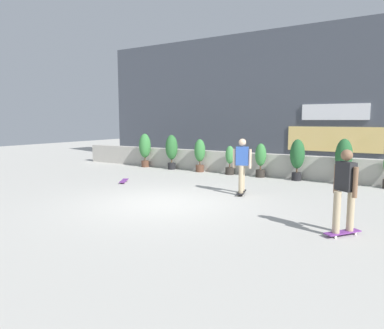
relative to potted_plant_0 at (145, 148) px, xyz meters
name	(u,v)px	position (x,y,z in m)	size (l,w,h in m)	color
ground_plane	(163,203)	(5.14, -5.55, -0.94)	(48.00, 48.00, 0.00)	#B2AFA8
planter_wall	(249,164)	(5.14, 0.45, -0.49)	(18.00, 0.40, 0.90)	#B2ADA3
building_backdrop	(281,100)	(5.15, 4.45, 2.31)	(20.00, 2.08, 6.50)	#424751
potted_plant_0	(145,148)	(0.00, 0.00, 0.00)	(0.56, 0.56, 1.60)	brown
potted_plant_1	(172,149)	(1.56, 0.00, -0.01)	(0.55, 0.55, 1.58)	black
potted_plant_2	(200,153)	(3.05, 0.00, -0.12)	(0.48, 0.48, 1.43)	brown
potted_plant_3	(230,159)	(4.49, 0.00, -0.31)	(0.36, 0.36, 1.19)	#2D2823
potted_plant_4	(261,158)	(5.82, 0.00, -0.19)	(0.43, 0.43, 1.34)	#2D2823
potted_plant_5	(297,156)	(7.25, 0.00, -0.04)	(0.53, 0.53, 1.54)	black
potted_plant_6	(344,158)	(8.86, 0.00, 0.01)	(0.57, 0.57, 1.61)	brown
skater_far_right	(345,188)	(9.74, -5.88, 0.00)	(0.63, 0.77, 1.70)	#72338C
skater_far_left	(242,164)	(6.50, -3.36, 0.00)	(0.54, 0.82, 1.70)	black
skateboard_near_camera	(124,181)	(2.03, -3.70, -0.88)	(0.59, 0.79, 0.08)	#72338C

